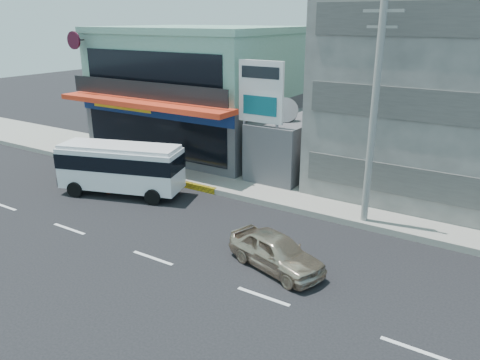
% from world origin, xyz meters
% --- Properties ---
extents(ground, '(120.00, 120.00, 0.00)m').
position_xyz_m(ground, '(0.00, 0.00, 0.00)').
color(ground, black).
rests_on(ground, ground).
extents(sidewalk, '(70.00, 5.00, 0.30)m').
position_xyz_m(sidewalk, '(5.00, 9.50, 0.15)').
color(sidewalk, gray).
rests_on(sidewalk, ground).
extents(shop_building, '(12.40, 11.70, 8.00)m').
position_xyz_m(shop_building, '(-8.00, 13.95, 4.00)').
color(shop_building, '#47484C').
rests_on(shop_building, ground).
extents(gap_structure, '(3.00, 6.00, 3.50)m').
position_xyz_m(gap_structure, '(0.00, 12.00, 1.75)').
color(gap_structure, '#47484C').
rests_on(gap_structure, ground).
extents(satellite_dish, '(1.50, 1.50, 0.15)m').
position_xyz_m(satellite_dish, '(0.00, 11.00, 3.58)').
color(satellite_dish, slate).
rests_on(satellite_dish, gap_structure).
extents(billboard, '(2.60, 0.18, 6.90)m').
position_xyz_m(billboard, '(-0.50, 9.20, 4.93)').
color(billboard, gray).
rests_on(billboard, ground).
extents(utility_pole_near, '(1.60, 0.30, 10.00)m').
position_xyz_m(utility_pole_near, '(6.00, 7.40, 5.15)').
color(utility_pole_near, '#999993').
rests_on(utility_pole_near, ground).
extents(minibus, '(6.81, 3.98, 2.71)m').
position_xyz_m(minibus, '(-6.21, 4.46, 1.62)').
color(minibus, white).
rests_on(minibus, ground).
extents(sedan, '(4.35, 2.74, 1.38)m').
position_xyz_m(sedan, '(4.43, 1.93, 0.69)').
color(sedan, beige).
rests_on(sedan, ground).
extents(motorcycle_rider, '(1.95, 0.80, 2.45)m').
position_xyz_m(motorcycle_rider, '(-7.53, 4.08, 0.81)').
color(motorcycle_rider, '#641E0E').
rests_on(motorcycle_rider, ground).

